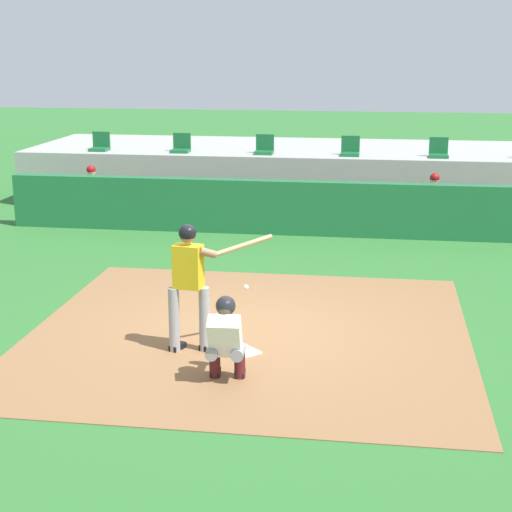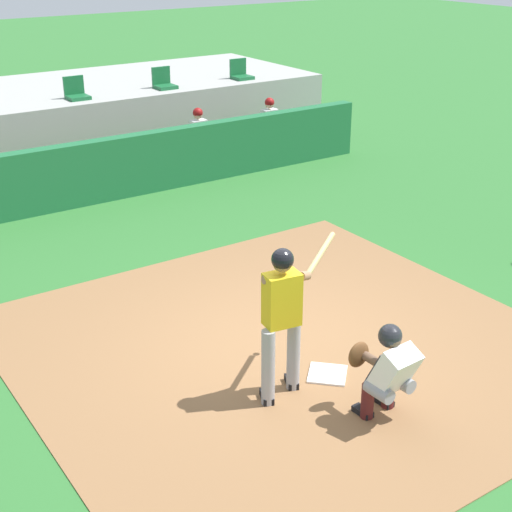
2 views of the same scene
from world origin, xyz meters
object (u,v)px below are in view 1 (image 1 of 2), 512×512
Objects in this scene: dugout_player_0 at (90,192)px; stadium_seat_3 at (350,150)px; dugout_player_1 at (434,201)px; stadium_seat_0 at (100,145)px; home_plate at (240,352)px; batter_at_plate at (191,279)px; stadium_seat_1 at (181,147)px; stadium_seat_2 at (264,148)px; stadium_seat_4 at (439,152)px; catcher_crouched at (225,335)px.

dugout_player_0 is 2.71× the size of stadium_seat_3.
stadium_seat_0 reaches higher than dugout_player_1.
home_plate is 1.21m from batter_at_plate.
dugout_player_0 is 2.71× the size of stadium_seat_1.
stadium_seat_1 is at bearing 180.00° from stadium_seat_2.
stadium_seat_2 is (-1.08, 10.18, 1.51)m from home_plate.
stadium_seat_1 is at bearing 0.00° from stadium_seat_0.
dugout_player_0 is at bearing 117.99° from batter_at_plate.
dugout_player_1 is 2.71× the size of stadium_seat_0.
stadium_seat_0 and stadium_seat_4 have the same top height.
stadium_seat_3 is at bearing 180.00° from stadium_seat_4.
stadium_seat_1 is at bearing 106.18° from catcher_crouched.
home_plate is 10.79m from stadium_seat_1.
dugout_player_0 is 6.48m from stadium_seat_3.
batter_at_plate is (-0.67, -0.01, 1.01)m from home_plate.
stadium_seat_3 reaches higher than dugout_player_1.
stadium_seat_3 is (-1.98, 2.03, 0.86)m from dugout_player_1.
stadium_seat_4 is (3.92, 10.19, 0.50)m from batter_at_plate.
stadium_seat_0 is 1.00× the size of stadium_seat_3.
dugout_player_1 is (8.07, 0.00, 0.00)m from dugout_player_0.
home_plate is 0.22× the size of catcher_crouched.
stadium_seat_0 is at bearing 101.42° from dugout_player_0.
stadium_seat_4 is at bearing 84.76° from dugout_player_1.
stadium_seat_1 is 1.00× the size of stadium_seat_4.
batter_at_plate is at bearing -178.91° from home_plate.
stadium_seat_0 is at bearing 166.51° from dugout_player_1.
batter_at_plate is 10.93m from stadium_seat_4.
dugout_player_1 is at bearing -13.49° from stadium_seat_0.
home_plate is 11.63m from stadium_seat_0.
stadium_seat_4 is (0.19, 2.03, 0.86)m from dugout_player_1.
catcher_crouched is 4.18× the size of stadium_seat_4.
stadium_seat_1 is (1.76, 2.03, 0.86)m from dugout_player_0.
stadium_seat_4 is (4.33, 0.00, 0.00)m from stadium_seat_2.
batter_at_plate is at bearing -111.04° from stadium_seat_4.
dugout_player_0 is at bearing 118.72° from catcher_crouched.
batter_at_plate is 3.76× the size of stadium_seat_0.
batter_at_plate reaches higher than dugout_player_0.
stadium_seat_4 is at bearing 72.29° from home_plate.
catcher_crouched is at bearing -91.06° from home_plate.
dugout_player_0 is at bearing -152.58° from stadium_seat_2.
stadium_seat_2 is at bearing 27.42° from dugout_player_0.
stadium_seat_3 is 1.00× the size of stadium_seat_4.
stadium_seat_2 is (-4.15, 2.03, 0.86)m from dugout_player_1.
stadium_seat_2 is (-0.41, 10.19, 0.50)m from batter_at_plate.
dugout_player_0 is (-4.33, 8.16, -0.36)m from batter_at_plate.
dugout_player_1 is 4.70m from stadium_seat_2.
stadium_seat_4 is at bearing 0.00° from stadium_seat_3.
dugout_player_0 is 8.07m from dugout_player_1.
home_plate is at bearing -83.92° from stadium_seat_2.
dugout_player_0 is at bearing -166.16° from stadium_seat_4.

